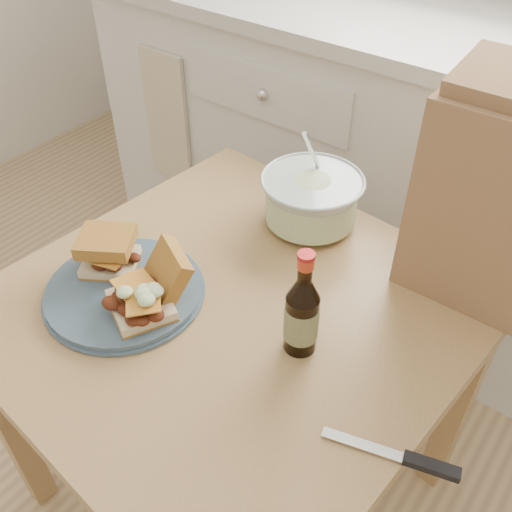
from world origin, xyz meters
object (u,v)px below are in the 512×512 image
Objects in this scene: plate at (124,291)px; coleslaw_bowl at (311,201)px; beer_bottle at (302,314)px; dining_table at (234,339)px; paper_bag at (508,204)px.

plate is 1.34× the size of coleslaw_bowl.
plate is 0.35m from beer_bottle.
coleslaw_bowl is at bearing 99.26° from dining_table.
paper_bag reaches higher than coleslaw_bowl.
paper_bag is at bearing 39.91° from plate.
dining_table is 0.56m from paper_bag.
beer_bottle is (0.16, -0.01, 0.18)m from dining_table.
coleslaw_bowl reaches higher than dining_table.
beer_bottle is at bearing -59.43° from coleslaw_bowl.
plate is at bearing -110.94° from coleslaw_bowl.
beer_bottle reaches higher than dining_table.
paper_bag is (0.37, 0.04, 0.13)m from coleslaw_bowl.
coleslaw_bowl is 1.04× the size of beer_bottle.
plate is 0.71m from paper_bag.
beer_bottle is (0.18, -0.30, 0.02)m from coleslaw_bowl.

